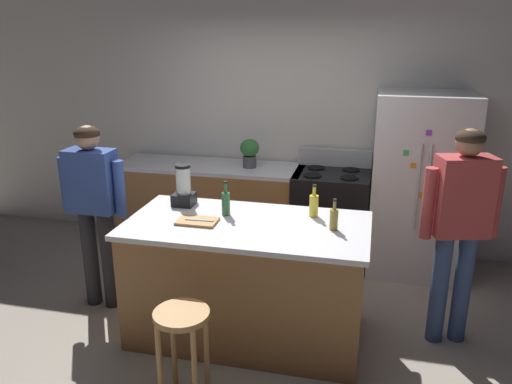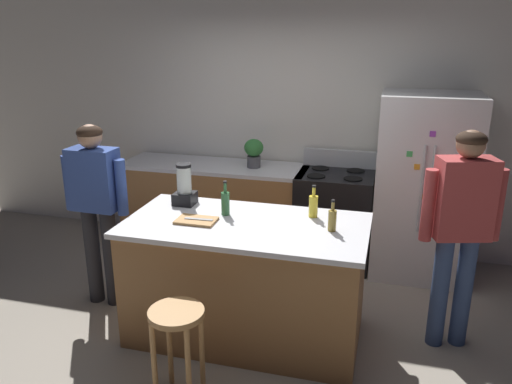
% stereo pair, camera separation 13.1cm
% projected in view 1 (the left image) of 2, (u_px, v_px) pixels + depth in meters
% --- Properties ---
extents(ground_plane, '(14.00, 14.00, 0.00)m').
position_uv_depth(ground_plane, '(248.00, 333.00, 4.14)').
color(ground_plane, '#9E9384').
extents(back_wall, '(8.00, 0.10, 2.70)m').
position_uv_depth(back_wall, '(291.00, 125.00, 5.53)').
color(back_wall, silver).
rests_on(back_wall, ground_plane).
extents(kitchen_island, '(1.83, 0.95, 0.96)m').
position_uv_depth(kitchen_island, '(247.00, 280.00, 3.99)').
color(kitchen_island, '#9E6B3D').
rests_on(kitchen_island, ground_plane).
extents(back_counter_run, '(2.00, 0.64, 0.96)m').
position_uv_depth(back_counter_run, '(211.00, 207.00, 5.60)').
color(back_counter_run, '#9E6B3D').
rests_on(back_counter_run, ground_plane).
extents(refrigerator, '(0.90, 0.73, 1.79)m').
position_uv_depth(refrigerator, '(419.00, 186.00, 4.96)').
color(refrigerator, silver).
rests_on(refrigerator, ground_plane).
extents(stove_range, '(0.76, 0.65, 1.14)m').
position_uv_depth(stove_range, '(330.00, 217.00, 5.29)').
color(stove_range, black).
rests_on(stove_range, ground_plane).
extents(person_by_island_left, '(0.59, 0.23, 1.61)m').
position_uv_depth(person_by_island_left, '(94.00, 200.00, 4.28)').
color(person_by_island_left, '#26262B').
rests_on(person_by_island_left, ground_plane).
extents(person_by_sink_right, '(0.59, 0.32, 1.69)m').
position_uv_depth(person_by_sink_right, '(460.00, 218.00, 3.75)').
color(person_by_sink_right, '#384C7A').
rests_on(person_by_sink_right, ground_plane).
extents(bar_stool, '(0.36, 0.36, 0.66)m').
position_uv_depth(bar_stool, '(182.00, 332.00, 3.26)').
color(bar_stool, '#B7844C').
rests_on(bar_stool, ground_plane).
extents(potted_plant, '(0.20, 0.20, 0.30)m').
position_uv_depth(potted_plant, '(250.00, 151.00, 5.30)').
color(potted_plant, '#4C4C51').
rests_on(potted_plant, back_counter_run).
extents(blender_appliance, '(0.17, 0.17, 0.34)m').
position_uv_depth(blender_appliance, '(184.00, 188.00, 4.18)').
color(blender_appliance, black).
rests_on(blender_appliance, kitchen_island).
extents(bottle_vinegar, '(0.06, 0.06, 0.24)m').
position_uv_depth(bottle_vinegar, '(334.00, 219.00, 3.69)').
color(bottle_vinegar, olive).
rests_on(bottle_vinegar, kitchen_island).
extents(bottle_soda, '(0.07, 0.07, 0.26)m').
position_uv_depth(bottle_soda, '(314.00, 205.00, 3.95)').
color(bottle_soda, yellow).
rests_on(bottle_soda, kitchen_island).
extents(bottle_olive_oil, '(0.07, 0.07, 0.28)m').
position_uv_depth(bottle_olive_oil, '(226.00, 203.00, 3.97)').
color(bottle_olive_oil, '#2D6638').
rests_on(bottle_olive_oil, kitchen_island).
extents(cutting_board, '(0.30, 0.20, 0.02)m').
position_uv_depth(cutting_board, '(197.00, 221.00, 3.85)').
color(cutting_board, '#B7844C').
rests_on(cutting_board, kitchen_island).
extents(chef_knife, '(0.22, 0.04, 0.01)m').
position_uv_depth(chef_knife, '(200.00, 220.00, 3.84)').
color(chef_knife, '#B7BABF').
rests_on(chef_knife, cutting_board).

